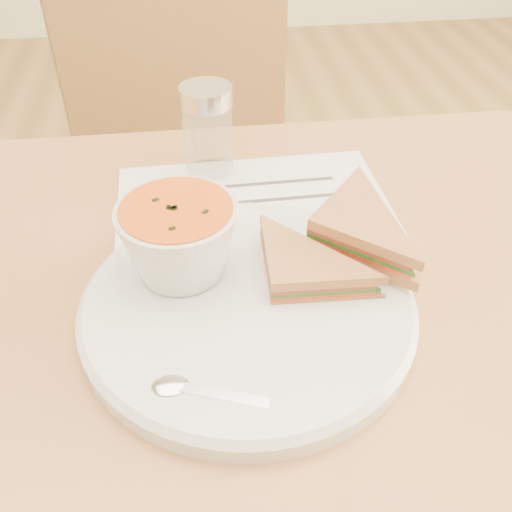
{
  "coord_description": "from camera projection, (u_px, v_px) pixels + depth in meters",
  "views": [
    {
      "loc": [
        -0.03,
        -0.37,
        1.12
      ],
      "look_at": [
        0.01,
        0.01,
        0.8
      ],
      "focal_mm": 40.0,
      "sensor_mm": 36.0,
      "label": 1
    }
  ],
  "objects": [
    {
      "name": "dining_table",
      "position": [
        246.0,
        502.0,
        0.77
      ],
      "size": [
        1.0,
        0.7,
        0.75
      ],
      "primitive_type": null,
      "color": "brown",
      "rests_on": "floor"
    },
    {
      "name": "chair_far",
      "position": [
        227.0,
        237.0,
        1.05
      ],
      "size": [
        0.53,
        0.53,
        0.94
      ],
      "primitive_type": null,
      "rotation": [
        0.0,
        0.0,
        3.47
      ],
      "color": "brown",
      "rests_on": "floor"
    },
    {
      "name": "plate",
      "position": [
        248.0,
        307.0,
        0.51
      ],
      "size": [
        0.32,
        0.32,
        0.02
      ],
      "primitive_type": null,
      "rotation": [
        0.0,
        0.0,
        -0.09
      ],
      "color": "silver",
      "rests_on": "dining_table"
    },
    {
      "name": "soup_bowl",
      "position": [
        180.0,
        243.0,
        0.51
      ],
      "size": [
        0.12,
        0.12,
        0.07
      ],
      "primitive_type": null,
      "rotation": [
        0.0,
        0.0,
        -0.1
      ],
      "color": "silver",
      "rests_on": "plate"
    },
    {
      "name": "sandwich_half_a",
      "position": [
        271.0,
        298.0,
        0.49
      ],
      "size": [
        0.11,
        0.11,
        0.03
      ],
      "primitive_type": null,
      "rotation": [
        0.0,
        0.0,
        -0.04
      ],
      "color": "#BE7543",
      "rests_on": "plate"
    },
    {
      "name": "sandwich_half_b",
      "position": [
        306.0,
        235.0,
        0.53
      ],
      "size": [
        0.16,
        0.16,
        0.03
      ],
      "primitive_type": null,
      "rotation": [
        0.0,
        0.0,
        -0.7
      ],
      "color": "#BE7543",
      "rests_on": "plate"
    },
    {
      "name": "spoon",
      "position": [
        228.0,
        397.0,
        0.42
      ],
      "size": [
        0.16,
        0.08,
        0.01
      ],
      "primitive_type": null,
      "rotation": [
        0.0,
        0.0,
        -0.34
      ],
      "color": "silver",
      "rests_on": "plate"
    },
    {
      "name": "paper_menu",
      "position": [
        255.0,
        211.0,
        0.64
      ],
      "size": [
        0.31,
        0.23,
        0.0
      ],
      "primitive_type": null,
      "rotation": [
        0.0,
        0.0,
        0.02
      ],
      "color": "white",
      "rests_on": "dining_table"
    },
    {
      "name": "condiment_shaker",
      "position": [
        208.0,
        131.0,
        0.67
      ],
      "size": [
        0.07,
        0.07,
        0.11
      ],
      "primitive_type": null,
      "rotation": [
        0.0,
        0.0,
        0.08
      ],
      "color": "silver",
      "rests_on": "dining_table"
    }
  ]
}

